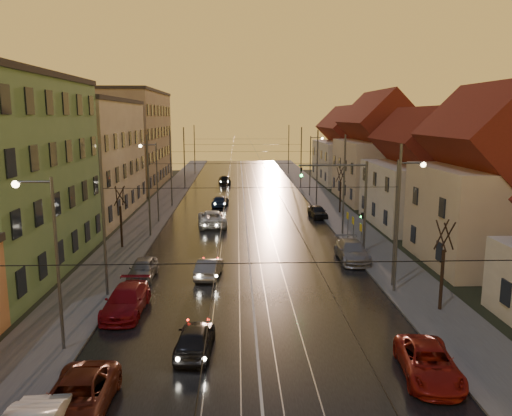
{
  "coord_description": "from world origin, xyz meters",
  "views": [
    {
      "loc": [
        -0.85,
        -19.47,
        10.56
      ],
      "look_at": [
        0.69,
        21.29,
        3.04
      ],
      "focal_mm": 35.0,
      "sensor_mm": 36.0,
      "label": 1
    }
  ],
  "objects": [
    {
      "name": "driving_car_4",
      "position": [
        -2.84,
        58.75,
        0.73
      ],
      "size": [
        2.2,
        4.45,
        1.46
      ],
      "primitive_type": "imported",
      "rotation": [
        0.0,
        0.0,
        3.26
      ],
      "color": "black",
      "rests_on": "ground"
    },
    {
      "name": "ground",
      "position": [
        0.0,
        0.0,
        0.0
      ],
      "size": [
        160.0,
        160.0,
        0.0
      ],
      "primitive_type": "plane",
      "color": "black",
      "rests_on": "ground"
    },
    {
      "name": "catenary_pole_l_3",
      "position": [
        -8.6,
        39.0,
        4.5
      ],
      "size": [
        0.16,
        0.16,
        9.0
      ],
      "primitive_type": "cylinder",
      "color": "#595B60",
      "rests_on": "ground"
    },
    {
      "name": "tram_rail_1",
      "position": [
        -0.77,
        40.0,
        0.06
      ],
      "size": [
        0.06,
        120.0,
        0.03
      ],
      "primitive_type": "cube",
      "color": "gray",
      "rests_on": "road"
    },
    {
      "name": "driving_car_1",
      "position": [
        -2.76,
        12.51,
        0.64
      ],
      "size": [
        1.85,
        4.03,
        1.28
      ],
      "primitive_type": "imported",
      "rotation": [
        0.0,
        0.0,
        3.01
      ],
      "color": "gray",
      "rests_on": "ground"
    },
    {
      "name": "driving_car_2",
      "position": [
        -3.34,
        28.23,
        0.78
      ],
      "size": [
        3.16,
        5.82,
        1.55
      ],
      "primitive_type": "imported",
      "rotation": [
        0.0,
        0.0,
        3.25
      ],
      "color": "silver",
      "rests_on": "ground"
    },
    {
      "name": "catenary_pole_l_5",
      "position": [
        -8.6,
        72.0,
        4.5
      ],
      "size": [
        0.16,
        0.16,
        9.0
      ],
      "primitive_type": "cylinder",
      "color": "#595B60",
      "rests_on": "ground"
    },
    {
      "name": "street_lamp_2",
      "position": [
        -9.1,
        30.0,
        4.89
      ],
      "size": [
        1.75,
        0.32,
        8.0
      ],
      "color": "#595B60",
      "rests_on": "ground"
    },
    {
      "name": "traffic_light_mast",
      "position": [
        7.99,
        18.0,
        4.6
      ],
      "size": [
        5.3,
        0.32,
        7.2
      ],
      "color": "#595B60",
      "rests_on": "ground"
    },
    {
      "name": "sidewalk_right",
      "position": [
        10.0,
        40.0,
        0.07
      ],
      "size": [
        4.0,
        120.0,
        0.15
      ],
      "primitive_type": "cube",
      "color": "#4C4C4C",
      "rests_on": "ground"
    },
    {
      "name": "bare_tree_1",
      "position": [
        10.2,
        6.0,
        2.49
      ],
      "size": [
        1.09,
        1.09,
        5.11
      ],
      "color": "black",
      "rests_on": "ground"
    },
    {
      "name": "bare_tree_0",
      "position": [
        -10.2,
        20.0,
        2.49
      ],
      "size": [
        1.09,
        1.09,
        5.11
      ],
      "color": "black",
      "rests_on": "ground"
    },
    {
      "name": "tram_rail_2",
      "position": [
        0.77,
        40.0,
        0.06
      ],
      "size": [
        0.06,
        120.0,
        0.03
      ],
      "primitive_type": "cube",
      "color": "gray",
      "rests_on": "road"
    },
    {
      "name": "street_lamp_0",
      "position": [
        -9.1,
        2.0,
        4.89
      ],
      "size": [
        1.75,
        0.32,
        8.0
      ],
      "color": "#595B60",
      "rests_on": "ground"
    },
    {
      "name": "driving_car_3",
      "position": [
        -2.9,
        39.09,
        0.63
      ],
      "size": [
        2.09,
        4.46,
        1.26
      ],
      "primitive_type": "imported",
      "rotation": [
        0.0,
        0.0,
        3.07
      ],
      "color": "#162443",
      "rests_on": "ground"
    },
    {
      "name": "catenary_pole_r_4",
      "position": [
        8.6,
        54.0,
        4.5
      ],
      "size": [
        0.16,
        0.16,
        9.0
      ],
      "primitive_type": "cylinder",
      "color": "#595B60",
      "rests_on": "ground"
    },
    {
      "name": "bare_tree_2",
      "position": [
        10.4,
        34.0,
        2.49
      ],
      "size": [
        1.09,
        1.09,
        5.11
      ],
      "color": "black",
      "rests_on": "ground"
    },
    {
      "name": "catenary_pole_r_1",
      "position": [
        8.6,
        9.0,
        4.5
      ],
      "size": [
        0.16,
        0.16,
        9.0
      ],
      "primitive_type": "cylinder",
      "color": "#595B60",
      "rests_on": "ground"
    },
    {
      "name": "catenary_pole_l_2",
      "position": [
        -8.6,
        24.0,
        4.5
      ],
      "size": [
        0.16,
        0.16,
        9.0
      ],
      "primitive_type": "cylinder",
      "color": "#595B60",
      "rests_on": "ground"
    },
    {
      "name": "apartment_left_3",
      "position": [
        -17.5,
        58.0,
        7.0
      ],
      "size": [
        10.0,
        24.0,
        14.0
      ],
      "primitive_type": "cube",
      "color": "#8C6F5A",
      "rests_on": "ground"
    },
    {
      "name": "catenary_pole_l_4",
      "position": [
        -8.6,
        54.0,
        4.5
      ],
      "size": [
        0.16,
        0.16,
        9.0
      ],
      "primitive_type": "cylinder",
      "color": "#595B60",
      "rests_on": "ground"
    },
    {
      "name": "parked_left_3",
      "position": [
        -7.12,
        12.37,
        0.67
      ],
      "size": [
        1.67,
        3.95,
        1.34
      ],
      "primitive_type": "imported",
      "rotation": [
        0.0,
        0.0,
        -0.02
      ],
      "color": "gray",
      "rests_on": "ground"
    },
    {
      "name": "house_right_1",
      "position": [
        17.0,
        15.0,
        5.45
      ],
      "size": [
        8.67,
        10.2,
        10.8
      ],
      "color": "#BBA88F",
      "rests_on": "ground"
    },
    {
      "name": "street_lamp_3",
      "position": [
        9.1,
        46.0,
        4.89
      ],
      "size": [
        1.75,
        0.32,
        8.0
      ],
      "color": "#595B60",
      "rests_on": "ground"
    },
    {
      "name": "house_right_3",
      "position": [
        17.0,
        43.0,
        5.8
      ],
      "size": [
        9.18,
        14.28,
        11.5
      ],
      "color": "#BBA88F",
      "rests_on": "ground"
    },
    {
      "name": "street_lamp_1",
      "position": [
        9.1,
        10.0,
        4.89
      ],
      "size": [
        1.75,
        0.32,
        8.0
      ],
      "color": "#595B60",
      "rests_on": "ground"
    },
    {
      "name": "tram_rail_0",
      "position": [
        -2.2,
        40.0,
        0.06
      ],
      "size": [
        0.06,
        120.0,
        0.03
      ],
      "primitive_type": "cube",
      "color": "gray",
      "rests_on": "road"
    },
    {
      "name": "catenary_pole_r_5",
      "position": [
        8.6,
        72.0,
        4.5
      ],
      "size": [
        0.16,
        0.16,
        9.0
      ],
      "primitive_type": "cylinder",
      "color": "#595B60",
      "rests_on": "ground"
    },
    {
      "name": "apartment_left_2",
      "position": [
        -17.5,
        34.0,
        6.0
      ],
      "size": [
        10.0,
        20.0,
        12.0
      ],
      "primitive_type": "cube",
      "color": "tan",
      "rests_on": "ground"
    },
    {
      "name": "house_right_4",
      "position": [
        17.0,
        61.0,
        5.05
      ],
      "size": [
        9.18,
        16.32,
        10.0
      ],
      "color": "beige",
      "rests_on": "ground"
    },
    {
      "name": "parked_right_2",
      "position": [
        7.6,
        31.93,
        0.64
      ],
      "size": [
        1.94,
        3.93,
        1.29
      ],
      "primitive_type": "imported",
      "rotation": [
        0.0,
        0.0,
        0.11
      ],
      "color": "black",
      "rests_on": "ground"
    },
    {
      "name": "house_right_2",
      "position": [
        17.0,
        28.0,
        4.64
      ],
      "size": [
        9.18,
        12.24,
        9.2
      ],
      "color": "beige",
      "rests_on": "ground"
    },
    {
      "name": "catenary_pole_r_2",
      "position": [
        8.6,
        24.0,
        4.5
      ],
      "size": [
        0.16,
        0.16,
        9.0
      ],
      "primitive_type": "cylinder",
      "color": "#595B60",
      "rests_on": "ground"
    },
    {
      "name": "parked_left_2",
      "position": [
        -6.93,
        6.46,
        0.72
      ],
      "size": [
        2.13,
        4.99,
        1.43
      ],
      "primitive_type": "imported",
      "rotation": [
        0.0,
        0.0,
        -0.03
      ],
      "color": "maroon",
      "rests_on": "ground"
    },
    {
      "name": "catenary_pole_l_1",
      "position": [
        -8.6,
        9.0,
        4.5
      ],
      "size": [
        0.16,
        0.16,
        9.0
      ],
      "primitive_type": "cylinder",
      "color": "#595B60",
      "rests_on": "ground"
    },
    {
      "name": "road",
      "position": [
        0.0,
        40.0,
        0.02
      ],
      "size": [
        16.0,
        120.0,
        0.04
      ],
      "primitive_type": "cube",
      "color": "black",
      "rests_on": "ground"
    },
    {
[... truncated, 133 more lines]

